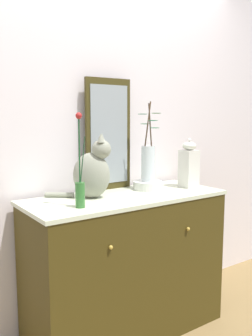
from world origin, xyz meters
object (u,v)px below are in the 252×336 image
at_px(sideboard, 126,264).
at_px(mirror_leaning, 108,135).
at_px(jar_lidded_porcelain, 189,165).
at_px(vase_glass_clear, 148,161).
at_px(bowl_porcelain, 148,185).
at_px(cat_sitting, 93,172).
at_px(vase_slim_green, 80,185).

bearing_deg(sideboard, mirror_leaning, 84.54).
bearing_deg(jar_lidded_porcelain, vase_glass_clear, 160.64).
distance_m(sideboard, bowl_porcelain, 0.56).
height_order(cat_sitting, vase_slim_green, vase_slim_green).
height_order(mirror_leaning, vase_slim_green, mirror_leaning).
height_order(mirror_leaning, cat_sitting, mirror_leaning).
height_order(mirror_leaning, jar_lidded_porcelain, mirror_leaning).
bearing_deg(jar_lidded_porcelain, mirror_leaning, 152.51).
xyz_separation_m(mirror_leaning, bowl_porcelain, (0.22, -0.17, -0.36)).
relative_size(mirror_leaning, vase_slim_green, 1.45).
distance_m(mirror_leaning, bowl_porcelain, 0.45).
bearing_deg(cat_sitting, sideboard, -16.21).
bearing_deg(vase_glass_clear, mirror_leaning, 143.36).
bearing_deg(vase_slim_green, bowl_porcelain, 17.21).
bearing_deg(cat_sitting, mirror_leaning, 38.16).
distance_m(vase_slim_green, bowl_porcelain, 0.68).
bearing_deg(sideboard, bowl_porcelain, 18.52).
distance_m(sideboard, vase_slim_green, 0.73).
xyz_separation_m(bowl_porcelain, jar_lidded_porcelain, (0.29, -0.10, 0.13)).
distance_m(cat_sitting, bowl_porcelain, 0.48).
bearing_deg(mirror_leaning, jar_lidded_porcelain, -27.49).
relative_size(cat_sitting, vase_slim_green, 0.77).
height_order(bowl_porcelain, jar_lidded_porcelain, jar_lidded_porcelain).
bearing_deg(mirror_leaning, vase_glass_clear, -36.64).
relative_size(mirror_leaning, cat_sitting, 1.89).
distance_m(sideboard, jar_lidded_porcelain, 0.83).
xyz_separation_m(mirror_leaning, jar_lidded_porcelain, (0.52, -0.27, -0.22)).
distance_m(mirror_leaning, vase_slim_green, 0.61).
bearing_deg(cat_sitting, jar_lidded_porcelain, -6.29).
bearing_deg(vase_slim_green, vase_glass_clear, 17.18).
distance_m(vase_glass_clear, jar_lidded_porcelain, 0.31).
xyz_separation_m(sideboard, bowl_porcelain, (0.25, 0.08, 0.50)).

